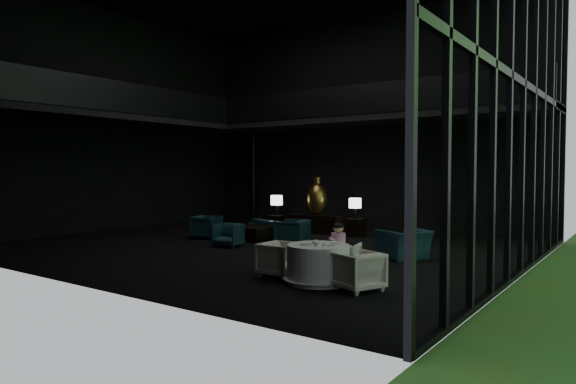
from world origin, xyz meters
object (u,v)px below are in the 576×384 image
Objects in this scene: coffee_table at (255,234)px; child at (338,238)px; dining_chair_north at (342,257)px; dining_chair_east at (358,269)px; side_table_left at (277,223)px; table_lamp_left at (277,201)px; table_lamp_right at (355,204)px; sofa at (273,226)px; side_table_right at (356,227)px; dining_table at (318,266)px; bronze_urn at (317,199)px; lounge_armchair_south at (228,235)px; dining_chair_west at (280,257)px; window_armchair at (404,239)px; lounge_armchair_east at (292,230)px; lounge_armchair_west at (207,225)px; console at (314,224)px.

child reaches higher than coffee_table.
dining_chair_east reaches higher than dining_chair_north.
table_lamp_left reaches higher than side_table_left.
table_lamp_right is 2.81m from sofa.
sofa is at bearing -138.16° from side_table_right.
dining_chair_north reaches higher than side_table_left.
child is (-0.07, 0.90, 0.44)m from dining_table.
bronze_urn reaches higher than lounge_armchair_south.
dining_chair_east is (0.93, -0.12, 0.07)m from dining_table.
child is at bearing -44.08° from table_lamp_left.
sofa is 6.23m from child.
dining_chair_north is 1.58m from dining_chair_east.
dining_chair_north is at bearing 162.91° from sofa.
dining_chair_west is (3.40, -6.81, -0.81)m from bronze_urn.
window_armchair is 1.18× the size of coffee_table.
sofa is at bearing -103.18° from bronze_urn.
dining_chair_west reaches higher than side_table_right.
dining_chair_east is (4.16, -3.81, -0.07)m from lounge_armchair_east.
coffee_table is (-0.49, -2.91, -0.98)m from bronze_urn.
window_armchair is at bearing -35.46° from bronze_urn.
lounge_armchair_west is (-3.66, -3.24, -0.66)m from table_lamp_right.
dining_chair_west is (5.45, -3.38, -0.03)m from lounge_armchair_west.
coffee_table is (-2.09, -2.78, -0.08)m from side_table_right.
lounge_armchair_west is (-1.60, -1.46, 0.04)m from sofa.
lounge_armchair_west is at bearing -21.86° from child.
side_table_left is 6.96m from window_armchair.
lounge_armchair_south is 1.49m from coffee_table.
side_table_left is 8.91m from dining_table.
table_lamp_right is at bearing -90.00° from side_table_right.
lounge_armchair_east is at bearing -46.75° from table_lamp_left.
coffee_table is 7.09m from dining_chair_east.
dining_chair_west is at bearing -62.82° from console.
table_lamp_right reaches higher than dining_chair_north.
table_lamp_right is 0.86× the size of dining_chair_east.
table_lamp_right is 0.70× the size of coffee_table.
table_lamp_left is 0.75× the size of coffee_table.
side_table_left is at bearing 95.23° from lounge_armchair_south.
lounge_armchair_west is at bearing -98.22° from table_lamp_left.
dining_chair_north is at bearing -40.56° from dining_chair_west.
sofa is (-2.06, -1.85, 0.09)m from side_table_right.
bronze_urn is at bearing 122.41° from dining_table.
coffee_table is at bearing -102.33° from dining_chair_east.
coffee_table is 1.22× the size of dining_chair_east.
side_table_left is at bearing -111.44° from dining_chair_east.
side_table_right is 0.51× the size of window_armchair.
table_lamp_left is at bearing -23.94° from lounge_armchair_west.
dining_chair_east is at bearing -44.29° from table_lamp_left.
table_lamp_left is 0.92× the size of dining_chair_east.
table_lamp_right reaches higher than dining_table.
console is 7.04m from dining_chair_north.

